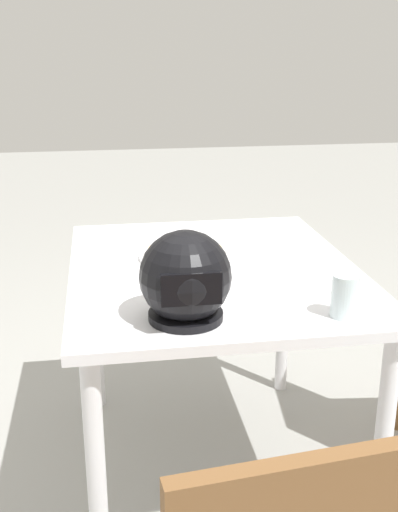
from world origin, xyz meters
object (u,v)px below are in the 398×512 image
Objects in this scene: motorcycle_helmet at (185,278)px; drinking_glass at (345,296)px; dining_table at (213,293)px; pizza at (185,251)px.

drinking_glass is at bearing 173.28° from motorcycle_helmet.
motorcycle_helmet is at bearing 69.63° from dining_table.
dining_table is at bearing 126.71° from pizza.
motorcycle_helmet reaches higher than drinking_glass.
motorcycle_helmet is at bearing -6.72° from drinking_glass.
motorcycle_helmet reaches higher than pizza.
motorcycle_helmet reaches higher than dining_table.
dining_table is 0.52m from drinking_glass.
dining_table is 4.34× the size of pizza.
drinking_glass is (-0.40, 0.05, -0.05)m from motorcycle_helmet.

